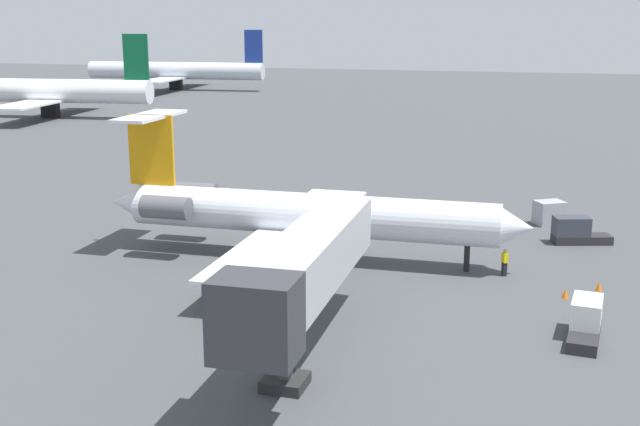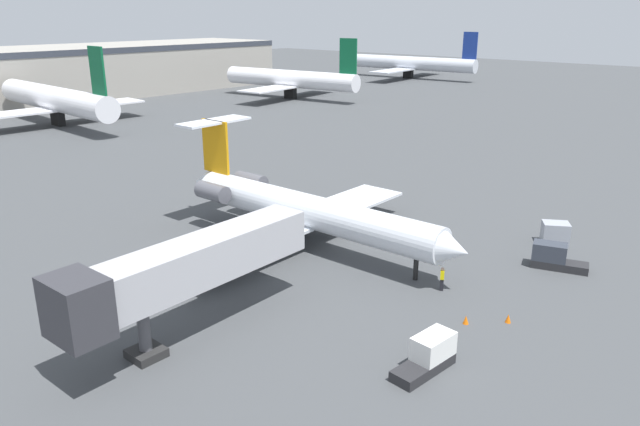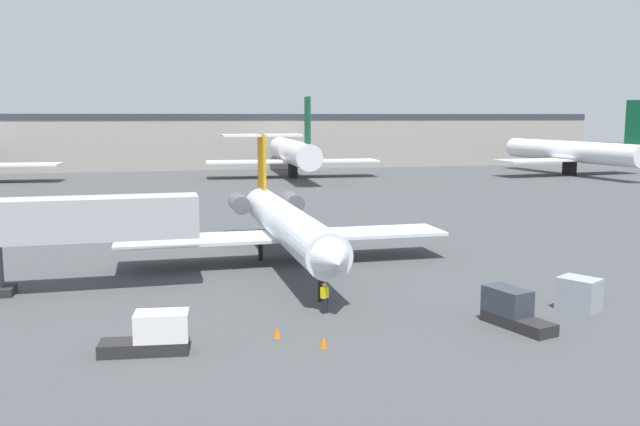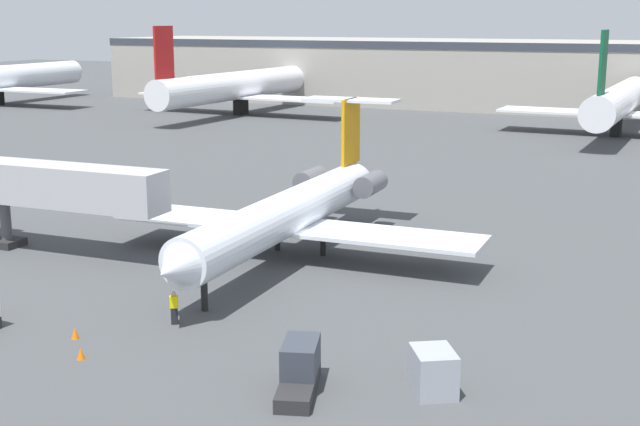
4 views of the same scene
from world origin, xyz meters
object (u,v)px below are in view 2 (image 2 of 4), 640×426
ground_crew_marshaller (442,279)px  parked_airliner_east_end (409,63)px  jet_bridge (177,271)px  baggage_tug_lead (554,257)px  parked_airliner_centre (56,100)px  parked_airliner_east_mid (291,79)px  cargo_container_uld (555,233)px  traffic_cone_mid (466,320)px  baggage_tug_trailing (429,355)px  traffic_cone_near (508,318)px  regional_jet (301,208)px

ground_crew_marshaller → parked_airliner_east_end: 140.03m
jet_bridge → baggage_tug_lead: jet_bridge is taller
parked_airliner_centre → parked_airliner_east_mid: (49.73, -6.28, -0.17)m
cargo_container_uld → traffic_cone_mid: cargo_container_uld is taller
jet_bridge → parked_airliner_east_mid: bearing=40.4°
traffic_cone_mid → baggage_tug_lead: bearing=-3.4°
jet_bridge → baggage_tug_trailing: size_ratio=4.08×
cargo_container_uld → traffic_cone_mid: (-17.07, -1.13, -0.63)m
traffic_cone_near → baggage_tug_lead: bearing=6.5°
baggage_tug_lead → baggage_tug_trailing: same height
traffic_cone_near → traffic_cone_mid: size_ratio=1.00×
jet_bridge → parked_airliner_east_mid: (78.49, 66.75, -0.20)m
traffic_cone_near → parked_airliner_east_end: (116.95, 84.31, 3.88)m
regional_jet → jet_bridge: 16.71m
baggage_tug_trailing → traffic_cone_mid: bearing=8.7°
baggage_tug_lead → baggage_tug_trailing: size_ratio=1.03×
regional_jet → parked_airliner_east_end: 132.94m
ground_crew_marshaller → cargo_container_uld: (13.90, -2.43, 0.04)m
regional_jet → jet_bridge: bearing=-161.6°
baggage_tug_trailing → traffic_cone_near: size_ratio=7.48×
ground_crew_marshaller → baggage_tug_trailing: size_ratio=0.41×
regional_jet → parked_airliner_east_mid: size_ratio=0.84×
parked_airliner_centre → baggage_tug_trailing: bearing=-104.4°
traffic_cone_near → baggage_tug_trailing: bearing=172.6°
parked_airliner_east_mid → baggage_tug_lead: bearing=-124.3°
jet_bridge → parked_airliner_east_end: bearing=28.3°
regional_jet → baggage_tug_trailing: regional_jet is taller
traffic_cone_mid → regional_jet: bearing=79.2°
baggage_tug_trailing → parked_airliner_east_mid: parked_airliner_east_mid is taller
ground_crew_marshaller → traffic_cone_near: bearing=-103.4°
parked_airliner_centre → parked_airliner_east_end: (102.66, -2.14, -0.18)m
cargo_container_uld → traffic_cone_near: 15.50m
cargo_container_uld → baggage_tug_lead: bearing=-159.8°
traffic_cone_mid → cargo_container_uld: bearing=3.8°
ground_crew_marshaller → traffic_cone_mid: (-3.17, -3.57, -0.58)m
parked_airliner_centre → jet_bridge: bearing=-111.5°
traffic_cone_near → parked_airliner_centre: parked_airliner_centre is taller
regional_jet → cargo_container_uld: size_ratio=10.85×
jet_bridge → parked_airliner_east_end: size_ratio=0.42×
parked_airliner_east_end → baggage_tug_lead: bearing=-142.1°
traffic_cone_mid → ground_crew_marshaller: bearing=48.4°
baggage_tug_lead → traffic_cone_mid: bearing=176.6°
cargo_container_uld → parked_airliner_east_mid: bearing=57.7°
jet_bridge → traffic_cone_near: 20.15m
baggage_tug_lead → parked_airliner_east_mid: 95.69m
ground_crew_marshaller → baggage_tug_lead: bearing=-25.9°
regional_jet → parked_airliner_east_mid: 87.80m
parked_airliner_east_mid → traffic_cone_mid: bearing=-130.1°
regional_jet → ground_crew_marshaller: size_ratio=16.73×
cargo_container_uld → parked_airliner_east_end: 130.29m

